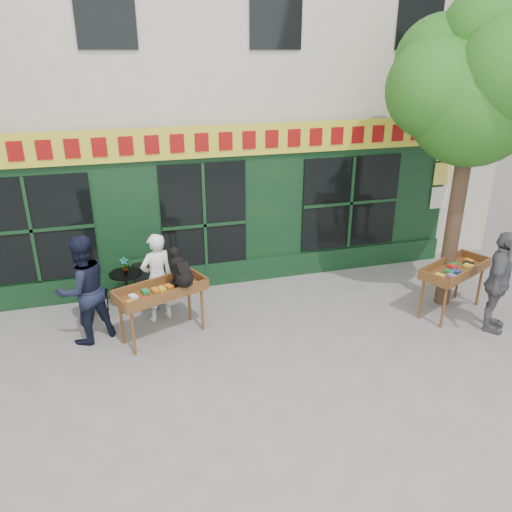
{
  "coord_description": "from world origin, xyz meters",
  "views": [
    {
      "loc": [
        -1.64,
        -7.08,
        4.59
      ],
      "look_at": [
        0.55,
        0.5,
        1.33
      ],
      "focal_mm": 35.0,
      "sensor_mm": 36.0,
      "label": 1
    }
  ],
  "objects_px": {
    "bistro_table": "(127,284)",
    "man_right": "(498,282)",
    "dog": "(181,267)",
    "man_left": "(83,290)",
    "book_cart_center": "(161,294)",
    "woman": "(157,278)",
    "book_cart_right": "(455,272)"
  },
  "relations": [
    {
      "from": "book_cart_center",
      "to": "man_left",
      "type": "bearing_deg",
      "value": 146.16
    },
    {
      "from": "dog",
      "to": "woman",
      "type": "bearing_deg",
      "value": 94.74
    },
    {
      "from": "woman",
      "to": "book_cart_right",
      "type": "height_order",
      "value": "woman"
    },
    {
      "from": "man_right",
      "to": "book_cart_right",
      "type": "bearing_deg",
      "value": 67.15
    },
    {
      "from": "dog",
      "to": "book_cart_right",
      "type": "distance_m",
      "value": 4.99
    },
    {
      "from": "man_right",
      "to": "book_cart_center",
      "type": "bearing_deg",
      "value": 121.77
    },
    {
      "from": "dog",
      "to": "man_right",
      "type": "bearing_deg",
      "value": -35.77
    },
    {
      "from": "book_cart_right",
      "to": "man_right",
      "type": "height_order",
      "value": "man_right"
    },
    {
      "from": "woman",
      "to": "man_right",
      "type": "xyz_separation_m",
      "value": [
        5.59,
        -2.0,
        0.08
      ]
    },
    {
      "from": "book_cart_center",
      "to": "man_right",
      "type": "bearing_deg",
      "value": -35.41
    },
    {
      "from": "dog",
      "to": "book_cart_center",
      "type": "bearing_deg",
      "value": 150.05
    },
    {
      "from": "dog",
      "to": "man_left",
      "type": "distance_m",
      "value": 1.66
    },
    {
      "from": "book_cart_right",
      "to": "man_right",
      "type": "relative_size",
      "value": 0.89
    },
    {
      "from": "book_cart_center",
      "to": "woman",
      "type": "xyz_separation_m",
      "value": [
        0.0,
        0.65,
        0.01
      ]
    },
    {
      "from": "man_left",
      "to": "man_right",
      "type": "bearing_deg",
      "value": 138.19
    },
    {
      "from": "bistro_table",
      "to": "man_left",
      "type": "bearing_deg",
      "value": -127.87
    },
    {
      "from": "book_cart_center",
      "to": "man_right",
      "type": "relative_size",
      "value": 0.89
    },
    {
      "from": "book_cart_center",
      "to": "bistro_table",
      "type": "distance_m",
      "value": 1.31
    },
    {
      "from": "dog",
      "to": "woman",
      "type": "distance_m",
      "value": 0.91
    },
    {
      "from": "man_right",
      "to": "bistro_table",
      "type": "relative_size",
      "value": 2.4
    },
    {
      "from": "woman",
      "to": "bistro_table",
      "type": "height_order",
      "value": "woman"
    },
    {
      "from": "dog",
      "to": "man_left",
      "type": "xyz_separation_m",
      "value": [
        -1.59,
        0.31,
        -0.35
      ]
    },
    {
      "from": "dog",
      "to": "bistro_table",
      "type": "bearing_deg",
      "value": 104.37
    },
    {
      "from": "book_cart_center",
      "to": "man_right",
      "type": "distance_m",
      "value": 5.75
    },
    {
      "from": "bistro_table",
      "to": "man_right",
      "type": "bearing_deg",
      "value": -22.31
    },
    {
      "from": "book_cart_center",
      "to": "dog",
      "type": "bearing_deg",
      "value": -29.95
    },
    {
      "from": "man_left",
      "to": "dog",
      "type": "bearing_deg",
      "value": 140.32
    },
    {
      "from": "book_cart_center",
      "to": "bistro_table",
      "type": "bearing_deg",
      "value": 93.0
    },
    {
      "from": "woman",
      "to": "man_left",
      "type": "distance_m",
      "value": 1.3
    },
    {
      "from": "book_cart_center",
      "to": "bistro_table",
      "type": "height_order",
      "value": "book_cart_center"
    },
    {
      "from": "book_cart_center",
      "to": "book_cart_right",
      "type": "relative_size",
      "value": 1.0
    },
    {
      "from": "woman",
      "to": "man_right",
      "type": "distance_m",
      "value": 5.94
    }
  ]
}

